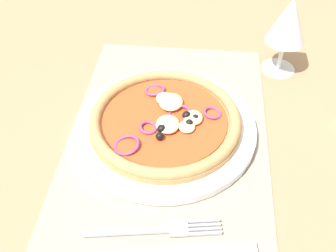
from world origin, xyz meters
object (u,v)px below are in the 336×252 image
(pizza, at_px, (165,120))
(plate, at_px, (165,128))
(wine_glass, at_px, (289,23))
(fork, at_px, (160,230))

(pizza, bearing_deg, plate, -64.65)
(plate, xyz_separation_m, wine_glass, (-0.19, 0.20, 0.09))
(plate, xyz_separation_m, pizza, (-0.00, 0.00, 0.02))
(fork, xyz_separation_m, wine_glass, (-0.37, 0.18, 0.09))
(plate, distance_m, pizza, 0.02)
(wine_glass, bearing_deg, pizza, -45.94)
(pizza, relative_size, wine_glass, 1.62)
(fork, bearing_deg, plate, 85.08)
(pizza, distance_m, wine_glass, 0.28)
(plate, distance_m, fork, 0.18)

